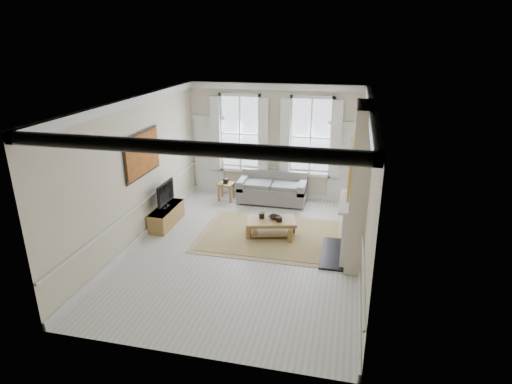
% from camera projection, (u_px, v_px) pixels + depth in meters
% --- Properties ---
extents(floor, '(7.20, 7.20, 0.00)m').
position_uv_depth(floor, '(246.00, 249.00, 9.92)').
color(floor, '#B7B5AD').
rests_on(floor, ground).
extents(ceiling, '(7.20, 7.20, 0.00)m').
position_uv_depth(ceiling, '(244.00, 101.00, 8.74)').
color(ceiling, white).
rests_on(ceiling, back_wall).
extents(back_wall, '(5.20, 0.00, 5.20)m').
position_uv_depth(back_wall, '(275.00, 142.00, 12.62)').
color(back_wall, beige).
rests_on(back_wall, floor).
extents(left_wall, '(0.00, 7.20, 7.20)m').
position_uv_depth(left_wall, '(136.00, 172.00, 9.87)').
color(left_wall, beige).
rests_on(left_wall, floor).
extents(right_wall, '(0.00, 7.20, 7.20)m').
position_uv_depth(right_wall, '(368.00, 189.00, 8.78)').
color(right_wall, beige).
rests_on(right_wall, floor).
extents(window_left, '(1.26, 0.20, 2.20)m').
position_uv_depth(window_left, '(240.00, 134.00, 12.73)').
color(window_left, '#B2BCC6').
rests_on(window_left, back_wall).
extents(window_right, '(1.26, 0.20, 2.20)m').
position_uv_depth(window_right, '(311.00, 137.00, 12.29)').
color(window_right, '#B2BCC6').
rests_on(window_right, back_wall).
extents(door_left, '(0.90, 0.08, 2.30)m').
position_uv_depth(door_left, '(209.00, 156.00, 13.20)').
color(door_left, silver).
rests_on(door_left, floor).
extents(door_right, '(0.90, 0.08, 2.30)m').
position_uv_depth(door_right, '(344.00, 164.00, 12.35)').
color(door_right, silver).
rests_on(door_right, floor).
extents(painting, '(0.05, 1.66, 1.06)m').
position_uv_depth(painting, '(142.00, 154.00, 10.02)').
color(painting, '#AC5D1D').
rests_on(painting, left_wall).
extents(chimney_breast, '(0.35, 1.70, 3.38)m').
position_uv_depth(chimney_breast, '(359.00, 185.00, 9.00)').
color(chimney_breast, beige).
rests_on(chimney_breast, floor).
extents(hearth, '(0.55, 1.50, 0.05)m').
position_uv_depth(hearth, '(333.00, 253.00, 9.67)').
color(hearth, black).
rests_on(hearth, floor).
extents(fireplace, '(0.21, 1.45, 1.33)m').
position_uv_depth(fireplace, '(345.00, 226.00, 9.39)').
color(fireplace, silver).
rests_on(fireplace, floor).
extents(mirror, '(0.06, 1.26, 1.06)m').
position_uv_depth(mirror, '(350.00, 168.00, 8.93)').
color(mirror, gold).
rests_on(mirror, chimney_breast).
extents(sofa, '(1.96, 0.95, 0.89)m').
position_uv_depth(sofa, '(273.00, 190.00, 12.62)').
color(sofa, slate).
rests_on(sofa, floor).
extents(side_table, '(0.49, 0.49, 0.54)m').
position_uv_depth(side_table, '(226.00, 186.00, 12.72)').
color(side_table, brown).
rests_on(side_table, floor).
extents(rug, '(3.50, 2.60, 0.02)m').
position_uv_depth(rug, '(271.00, 236.00, 10.55)').
color(rug, olive).
rests_on(rug, floor).
extents(coffee_table, '(1.31, 0.96, 0.44)m').
position_uv_depth(coffee_table, '(271.00, 223.00, 10.43)').
color(coffee_table, brown).
rests_on(coffee_table, rug).
extents(ceramic_pot_a, '(0.14, 0.14, 0.14)m').
position_uv_depth(ceramic_pot_a, '(262.00, 215.00, 10.47)').
color(ceramic_pot_a, black).
rests_on(ceramic_pot_a, coffee_table).
extents(ceramic_pot_b, '(0.15, 0.15, 0.11)m').
position_uv_depth(ceramic_pot_b, '(279.00, 219.00, 10.29)').
color(ceramic_pot_b, black).
rests_on(ceramic_pot_b, coffee_table).
extents(bowl, '(0.34, 0.34, 0.06)m').
position_uv_depth(bowl, '(274.00, 217.00, 10.47)').
color(bowl, black).
rests_on(bowl, coffee_table).
extents(tv_stand, '(0.44, 1.36, 0.49)m').
position_uv_depth(tv_stand, '(167.00, 216.00, 11.11)').
color(tv_stand, brown).
rests_on(tv_stand, floor).
extents(tv, '(0.08, 0.90, 0.68)m').
position_uv_depth(tv, '(166.00, 193.00, 10.88)').
color(tv, black).
rests_on(tv, tv_stand).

